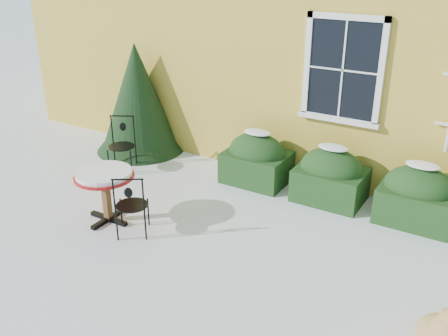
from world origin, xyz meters
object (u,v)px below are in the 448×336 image
Objects in this scene: evergreen_shrub at (138,108)px; patio_chair_near at (131,205)px; dog at (447,335)px; bistro_table at (105,180)px; patio_chair_far at (122,144)px.

patio_chair_near is at bearing -51.96° from evergreen_shrub.
evergreen_shrub reaches higher than dog.
evergreen_shrub is 2.37× the size of dog.
bistro_table is at bearing -43.64° from patio_chair_near.
evergreen_shrub is at bearing 120.32° from bistro_table.
patio_chair_near is 1.05× the size of dog.
patio_chair_far reaches higher than bistro_table.
patio_chair_far reaches higher than dog.
patio_chair_far is at bearing -78.35° from patio_chair_near.
patio_chair_far is at bearing 142.65° from dog.
patio_chair_near is 2.31m from patio_chair_far.
evergreen_shrub is 3.25m from patio_chair_near.
patio_chair_far reaches higher than patio_chair_near.
patio_chair_near is (1.99, -2.54, -0.38)m from evergreen_shrub.
evergreen_shrub is 2.45× the size of bistro_table.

